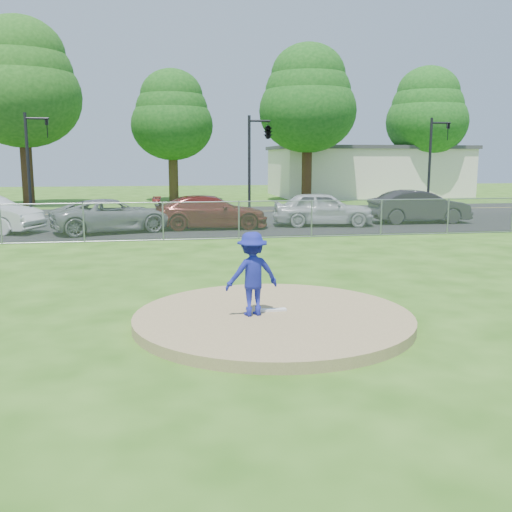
{
  "coord_description": "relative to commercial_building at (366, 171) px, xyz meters",
  "views": [
    {
      "loc": [
        -2.12,
        -10.5,
        3.15
      ],
      "look_at": [
        0.0,
        2.0,
        1.0
      ],
      "focal_mm": 40.0,
      "sensor_mm": 36.0,
      "label": 1
    }
  ],
  "objects": [
    {
      "name": "chain_link_fence",
      "position": [
        -16.0,
        -26.0,
        -1.41
      ],
      "size": [
        40.0,
        0.06,
        1.5
      ],
      "primitive_type": "cube",
      "color": "gray",
      "rests_on": "ground"
    },
    {
      "name": "pitching_rubber",
      "position": [
        -16.0,
        -37.8,
        -1.94
      ],
      "size": [
        0.6,
        0.15,
        0.04
      ],
      "primitive_type": "cube",
      "color": "white",
      "rests_on": "pitchers_mound"
    },
    {
      "name": "traffic_signal_left",
      "position": [
        -24.76,
        -16.0,
        1.2
      ],
      "size": [
        1.28,
        0.2,
        5.6
      ],
      "color": "black",
      "rests_on": "ground"
    },
    {
      "name": "traffic_signal_right",
      "position": [
        -1.76,
        -16.0,
        1.2
      ],
      "size": [
        1.28,
        0.2,
        5.6
      ],
      "color": "black",
      "rests_on": "ground"
    },
    {
      "name": "parked_car_darkred",
      "position": [
        -15.81,
        -22.38,
        -1.39
      ],
      "size": [
        5.27,
        2.25,
        1.52
      ],
      "primitive_type": "imported",
      "rotation": [
        0.0,
        0.0,
        1.55
      ],
      "color": "maroon",
      "rests_on": "parking_lot"
    },
    {
      "name": "traffic_signal_center",
      "position": [
        -12.03,
        -16.0,
        2.45
      ],
      "size": [
        1.42,
        2.48,
        5.6
      ],
      "color": "black",
      "rests_on": "ground"
    },
    {
      "name": "street",
      "position": [
        -16.0,
        -14.0,
        -2.16
      ],
      "size": [
        60.0,
        7.0,
        0.01
      ],
      "primitive_type": "cube",
      "color": "black",
      "rests_on": "ground"
    },
    {
      "name": "parked_car_pearl",
      "position": [
        -10.4,
        -22.14,
        -1.33
      ],
      "size": [
        5.0,
        2.53,
        1.63
      ],
      "primitive_type": "imported",
      "rotation": [
        0.0,
        0.0,
        1.44
      ],
      "color": "silver",
      "rests_on": "parking_lot"
    },
    {
      "name": "commercial_building",
      "position": [
        0.0,
        0.0,
        0.0
      ],
      "size": [
        16.4,
        9.4,
        4.3
      ],
      "color": "beige",
      "rests_on": "ground"
    },
    {
      "name": "pitchers_mound",
      "position": [
        -16.0,
        -38.0,
        -2.06
      ],
      "size": [
        5.4,
        5.4,
        0.2
      ],
      "primitive_type": "cylinder",
      "color": "#957E52",
      "rests_on": "ground"
    },
    {
      "name": "tree_center",
      "position": [
        -17.0,
        -4.0,
        4.31
      ],
      "size": [
        6.16,
        6.16,
        9.84
      ],
      "color": "#3D2B16",
      "rests_on": "ground"
    },
    {
      "name": "tree_left",
      "position": [
        -27.0,
        -7.0,
        6.08
      ],
      "size": [
        7.84,
        7.84,
        12.53
      ],
      "color": "#352013",
      "rests_on": "ground"
    },
    {
      "name": "parking_lot",
      "position": [
        -16.0,
        -21.5,
        -2.15
      ],
      "size": [
        50.0,
        8.0,
        0.01
      ],
      "primitive_type": "cube",
      "color": "black",
      "rests_on": "ground"
    },
    {
      "name": "pitcher",
      "position": [
        -16.42,
        -38.01,
        -1.16
      ],
      "size": [
        1.14,
        0.79,
        1.61
      ],
      "primitive_type": "imported",
      "rotation": [
        0.0,
        0.0,
        3.34
      ],
      "color": "navy",
      "rests_on": "pitchers_mound"
    },
    {
      "name": "tree_right",
      "position": [
        -7.0,
        -6.0,
        5.49
      ],
      "size": [
        7.28,
        7.28,
        11.63
      ],
      "color": "#341E12",
      "rests_on": "ground"
    },
    {
      "name": "traffic_cone",
      "position": [
        -21.45,
        -23.36,
        -1.83
      ],
      "size": [
        0.33,
        0.33,
        0.64
      ],
      "primitive_type": "cone",
      "color": "#E43E0C",
      "rests_on": "parking_lot"
    },
    {
      "name": "parked_car_charcoal",
      "position": [
        -5.29,
        -21.72,
        -1.34
      ],
      "size": [
        4.98,
        1.86,
        1.63
      ],
      "primitive_type": "imported",
      "rotation": [
        0.0,
        0.0,
        1.54
      ],
      "color": "#27272A",
      "rests_on": "parking_lot"
    },
    {
      "name": "tree_far_right",
      "position": [
        4.0,
        -3.0,
        4.9
      ],
      "size": [
        6.72,
        6.72,
        10.74
      ],
      "color": "#352113",
      "rests_on": "ground"
    },
    {
      "name": "parked_car_gray",
      "position": [
        -20.15,
        -22.99,
        -1.43
      ],
      "size": [
        5.71,
        3.93,
        1.45
      ],
      "primitive_type": "imported",
      "rotation": [
        0.0,
        0.0,
        1.89
      ],
      "color": "gray",
      "rests_on": "parking_lot"
    },
    {
      "name": "ground",
      "position": [
        -16.0,
        -28.0,
        -2.16
      ],
      "size": [
        120.0,
        120.0,
        0.0
      ],
      "primitive_type": "plane",
      "color": "#285713",
      "rests_on": "ground"
    }
  ]
}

